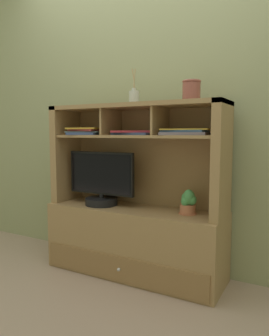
{
  "coord_description": "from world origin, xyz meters",
  "views": [
    {
      "loc": [
        1.15,
        -2.09,
        1.05
      ],
      "look_at": [
        0.0,
        0.0,
        0.8
      ],
      "focal_mm": 34.96,
      "sensor_mm": 36.0,
      "label": 1
    }
  ],
  "objects": [
    {
      "name": "diffuser_bottle",
      "position": [
        0.0,
        -0.01,
        1.31
      ],
      "size": [
        0.07,
        0.07,
        0.25
      ],
      "color": "#B8BCB4",
      "rests_on": "media_console"
    },
    {
      "name": "magazine_stack_left",
      "position": [
        0.01,
        -0.01,
        1.06
      ],
      "size": [
        0.33,
        0.21,
        0.03
      ],
      "color": "#394B84",
      "rests_on": "media_console"
    },
    {
      "name": "back_wall",
      "position": [
        0.0,
        0.24,
        1.4
      ],
      "size": [
        6.0,
        0.02,
        2.8
      ],
      "primitive_type": "cube",
      "color": "#93996F",
      "rests_on": "ground"
    },
    {
      "name": "tv_monitor",
      "position": [
        -0.27,
        -0.04,
        0.67
      ],
      "size": [
        0.56,
        0.25,
        0.41
      ],
      "color": "black",
      "rests_on": "media_console"
    },
    {
      "name": "floor_plane",
      "position": [
        0.0,
        0.0,
        -0.01
      ],
      "size": [
        6.0,
        6.0,
        0.02
      ],
      "primitive_type": "cube",
      "color": "tan",
      "rests_on": "ground"
    },
    {
      "name": "magazine_stack_right",
      "position": [
        0.4,
        -0.04,
        1.06
      ],
      "size": [
        0.33,
        0.25,
        0.04
      ],
      "color": "slate",
      "rests_on": "media_console"
    },
    {
      "name": "potted_orchid",
      "position": [
        0.41,
        0.01,
        0.59
      ],
      "size": [
        0.12,
        0.13,
        0.17
      ],
      "color": "#B86B4C",
      "rests_on": "media_console"
    },
    {
      "name": "media_console",
      "position": [
        0.0,
        0.01,
        0.39
      ],
      "size": [
        1.34,
        0.45,
        1.26
      ],
      "color": "#9E7A50",
      "rests_on": "ground"
    },
    {
      "name": "ceramic_vase",
      "position": [
        0.43,
        -0.02,
        1.33
      ],
      "size": [
        0.12,
        0.12,
        0.13
      ],
      "color": "brown",
      "rests_on": "media_console"
    },
    {
      "name": "magazine_stack_centre",
      "position": [
        -0.41,
        -0.05,
        1.07
      ],
      "size": [
        0.3,
        0.24,
        0.06
      ],
      "color": "#374880",
      "rests_on": "media_console"
    }
  ]
}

